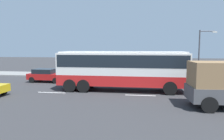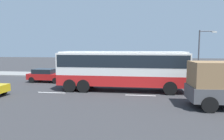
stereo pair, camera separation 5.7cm
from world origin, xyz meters
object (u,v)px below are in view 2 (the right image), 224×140
at_px(coach_bus, 122,66).
at_px(street_lamp, 201,50).
at_px(car_red_compact, 46,75).
at_px(pedestrian_near_curb, 150,69).

xyz_separation_m(coach_bus, street_lamp, (8.54, 7.75, 1.36)).
height_order(car_red_compact, pedestrian_near_curb, pedestrian_near_curb).
distance_m(car_red_compact, street_lamp, 17.95).
height_order(coach_bus, car_red_compact, coach_bus).
distance_m(pedestrian_near_curb, street_lamp, 6.49).
bearing_deg(street_lamp, coach_bus, -137.79).
bearing_deg(street_lamp, car_red_compact, -166.33).
relative_size(pedestrian_near_curb, street_lamp, 0.27).
xyz_separation_m(coach_bus, pedestrian_near_curb, (2.68, 9.05, -1.11)).
relative_size(car_red_compact, pedestrian_near_curb, 2.66).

